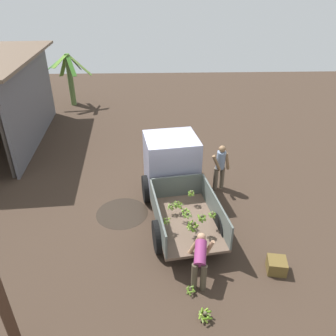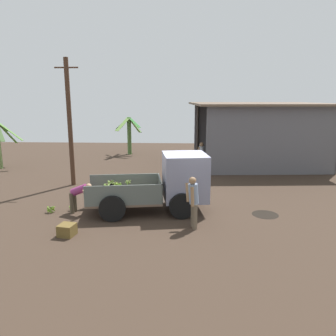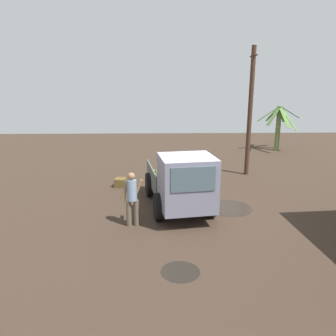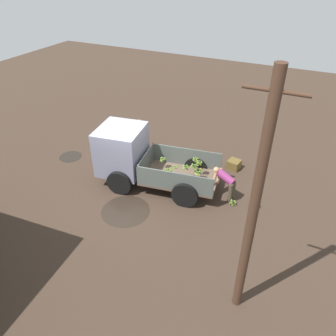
{
  "view_description": "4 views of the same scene",
  "coord_description": "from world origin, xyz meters",
  "px_view_note": "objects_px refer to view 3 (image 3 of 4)",
  "views": [
    {
      "loc": [
        -9.19,
        0.28,
        6.43
      ],
      "look_at": [
        -0.35,
        -0.05,
        1.42
      ],
      "focal_mm": 35.0,
      "sensor_mm": 36.0,
      "label": 1
    },
    {
      "loc": [
        0.26,
        -11.96,
        4.19
      ],
      "look_at": [
        -0.31,
        -0.04,
        1.59
      ],
      "focal_mm": 35.0,
      "sensor_mm": 36.0,
      "label": 2
    },
    {
      "loc": [
        10.15,
        -1.04,
        4.41
      ],
      "look_at": [
        -1.32,
        -0.72,
        1.34
      ],
      "focal_mm": 35.0,
      "sensor_mm": 36.0,
      "label": 3
    },
    {
      "loc": [
        -5.68,
        8.43,
        7.32
      ],
      "look_at": [
        -1.64,
        0.0,
        1.15
      ],
      "focal_mm": 35.0,
      "sensor_mm": 36.0,
      "label": 4
    }
  ],
  "objects_px": {
    "person_worker_loading": "(167,169)",
    "utility_pole": "(250,112)",
    "person_foreground_visitor": "(132,196)",
    "banana_bunch_on_ground_0": "(167,175)",
    "cargo_truck": "(184,184)",
    "banana_bunch_on_ground_1": "(173,180)",
    "wooden_crate_0": "(121,183)"
  },
  "relations": [
    {
      "from": "banana_bunch_on_ground_0",
      "to": "wooden_crate_0",
      "type": "height_order",
      "value": "wooden_crate_0"
    },
    {
      "from": "person_worker_loading",
      "to": "utility_pole",
      "type": "bearing_deg",
      "value": 121.38
    },
    {
      "from": "utility_pole",
      "to": "wooden_crate_0",
      "type": "relative_size",
      "value": 12.75
    },
    {
      "from": "person_foreground_visitor",
      "to": "banana_bunch_on_ground_1",
      "type": "height_order",
      "value": "person_foreground_visitor"
    },
    {
      "from": "banana_bunch_on_ground_0",
      "to": "wooden_crate_0",
      "type": "xyz_separation_m",
      "value": [
        1.32,
        -2.0,
        0.04
      ]
    },
    {
      "from": "banana_bunch_on_ground_0",
      "to": "person_worker_loading",
      "type": "bearing_deg",
      "value": 0.09
    },
    {
      "from": "banana_bunch_on_ground_1",
      "to": "cargo_truck",
      "type": "bearing_deg",
      "value": 3.14
    },
    {
      "from": "person_foreground_visitor",
      "to": "banana_bunch_on_ground_0",
      "type": "height_order",
      "value": "person_foreground_visitor"
    },
    {
      "from": "cargo_truck",
      "to": "person_foreground_visitor",
      "type": "relative_size",
      "value": 2.67
    },
    {
      "from": "cargo_truck",
      "to": "utility_pole",
      "type": "bearing_deg",
      "value": 136.82
    },
    {
      "from": "cargo_truck",
      "to": "wooden_crate_0",
      "type": "distance_m",
      "value": 4.16
    },
    {
      "from": "person_foreground_visitor",
      "to": "wooden_crate_0",
      "type": "bearing_deg",
      "value": 0.97
    },
    {
      "from": "person_worker_loading",
      "to": "banana_bunch_on_ground_1",
      "type": "xyz_separation_m",
      "value": [
        -0.39,
        0.25,
        -0.6
      ]
    },
    {
      "from": "person_worker_loading",
      "to": "wooden_crate_0",
      "type": "relative_size",
      "value": 2.45
    },
    {
      "from": "banana_bunch_on_ground_0",
      "to": "banana_bunch_on_ground_1",
      "type": "distance_m",
      "value": 0.75
    },
    {
      "from": "utility_pole",
      "to": "banana_bunch_on_ground_1",
      "type": "bearing_deg",
      "value": -72.34
    },
    {
      "from": "banana_bunch_on_ground_1",
      "to": "wooden_crate_0",
      "type": "relative_size",
      "value": 0.51
    },
    {
      "from": "cargo_truck",
      "to": "banana_bunch_on_ground_1",
      "type": "relative_size",
      "value": 19.21
    },
    {
      "from": "person_foreground_visitor",
      "to": "banana_bunch_on_ground_0",
      "type": "bearing_deg",
      "value": -23.7
    },
    {
      "from": "person_foreground_visitor",
      "to": "banana_bunch_on_ground_1",
      "type": "distance_m",
      "value": 4.8
    },
    {
      "from": "cargo_truck",
      "to": "banana_bunch_on_ground_0",
      "type": "relative_size",
      "value": 14.54
    },
    {
      "from": "banana_bunch_on_ground_0",
      "to": "wooden_crate_0",
      "type": "distance_m",
      "value": 2.4
    },
    {
      "from": "wooden_crate_0",
      "to": "utility_pole",
      "type": "bearing_deg",
      "value": 106.73
    },
    {
      "from": "banana_bunch_on_ground_1",
      "to": "utility_pole",
      "type": "bearing_deg",
      "value": 107.66
    },
    {
      "from": "person_worker_loading",
      "to": "wooden_crate_0",
      "type": "bearing_deg",
      "value": -73.98
    },
    {
      "from": "utility_pole",
      "to": "banana_bunch_on_ground_1",
      "type": "xyz_separation_m",
      "value": [
        1.16,
        -3.63,
        -2.91
      ]
    },
    {
      "from": "person_foreground_visitor",
      "to": "banana_bunch_on_ground_1",
      "type": "xyz_separation_m",
      "value": [
        -4.5,
        1.44,
        -0.84
      ]
    },
    {
      "from": "utility_pole",
      "to": "banana_bunch_on_ground_1",
      "type": "height_order",
      "value": "utility_pole"
    },
    {
      "from": "utility_pole",
      "to": "wooden_crate_0",
      "type": "distance_m",
      "value": 6.77
    },
    {
      "from": "cargo_truck",
      "to": "wooden_crate_0",
      "type": "bearing_deg",
      "value": -151.24
    },
    {
      "from": "person_worker_loading",
      "to": "banana_bunch_on_ground_1",
      "type": "height_order",
      "value": "person_worker_loading"
    },
    {
      "from": "utility_pole",
      "to": "banana_bunch_on_ground_0",
      "type": "distance_m",
      "value": 4.85
    }
  ]
}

